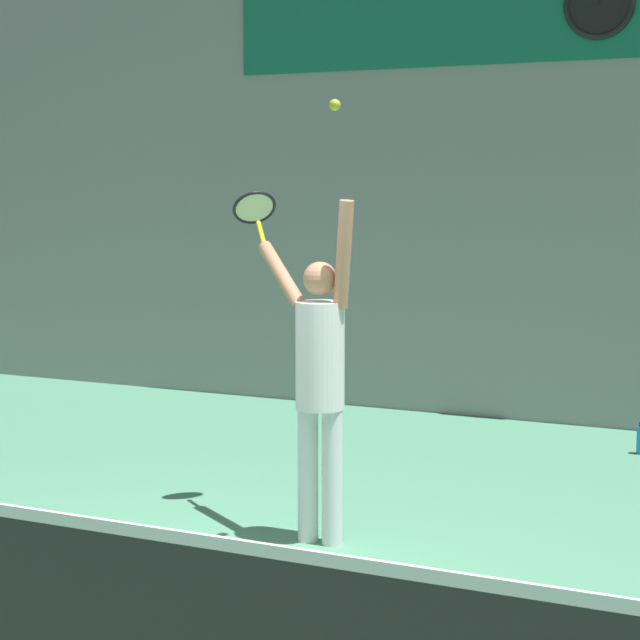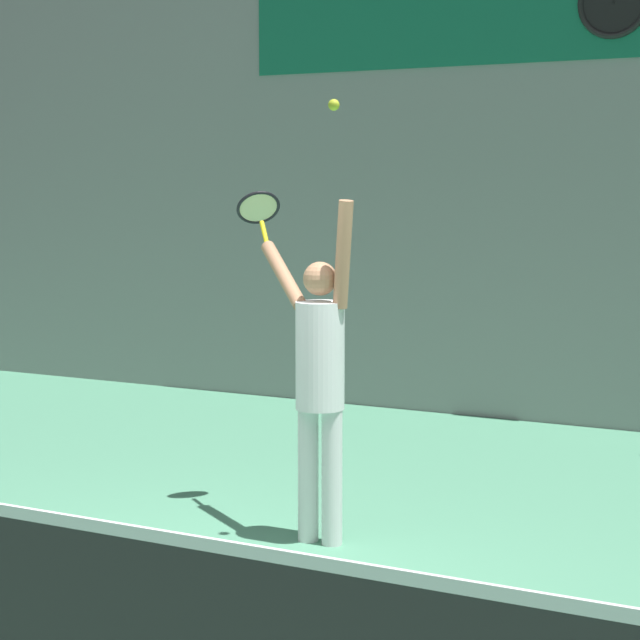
# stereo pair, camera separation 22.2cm
# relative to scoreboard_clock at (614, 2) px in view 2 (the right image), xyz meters

# --- Properties ---
(ground_plane) EXTENTS (18.00, 18.00, 0.00)m
(ground_plane) POSITION_rel_scoreboard_clock_xyz_m (-0.92, -5.60, -3.84)
(ground_plane) COLOR #4C8C6B
(back_wall) EXTENTS (18.00, 0.10, 5.00)m
(back_wall) POSITION_rel_scoreboard_clock_xyz_m (-0.92, 0.08, -1.34)
(back_wall) COLOR gray
(back_wall) RESTS_ON ground_plane
(sponsor_banner) EXTENTS (5.42, 0.02, 0.97)m
(sponsor_banner) POSITION_rel_scoreboard_clock_xyz_m (-0.92, 0.02, -0.00)
(sponsor_banner) COLOR #146B4C
(scoreboard_clock) EXTENTS (0.64, 0.06, 0.64)m
(scoreboard_clock) POSITION_rel_scoreboard_clock_xyz_m (0.00, 0.00, 0.00)
(scoreboard_clock) COLOR black
(tennis_player) EXTENTS (0.89, 0.56, 2.15)m
(tennis_player) POSITION_rel_scoreboard_clock_xyz_m (-0.76, -4.20, -2.76)
(tennis_player) COLOR white
(tennis_player) RESTS_ON ground_plane
(tennis_racket) EXTENTS (0.39, 0.40, 0.38)m
(tennis_racket) POSITION_rel_scoreboard_clock_xyz_m (-1.50, -3.66, -1.77)
(tennis_racket) COLOR yellow
(tennis_ball) EXTENTS (0.07, 0.07, 0.07)m
(tennis_ball) POSITION_rel_scoreboard_clock_xyz_m (-0.60, -4.33, -1.13)
(tennis_ball) COLOR #CCDB2D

